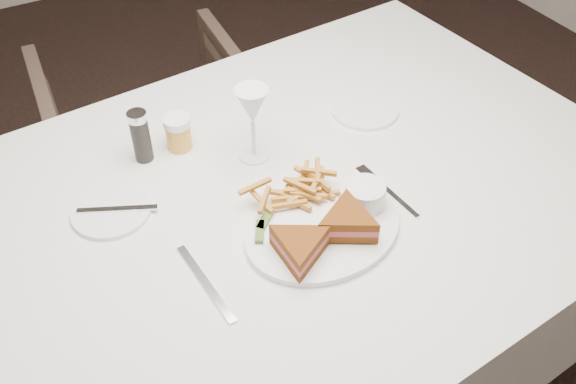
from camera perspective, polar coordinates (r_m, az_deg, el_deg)
The scene contains 4 objects.
ground at distance 2.00m, azimuth -9.31°, elevation -13.86°, with size 5.00×5.00×0.00m, color black.
table at distance 1.61m, azimuth -0.88°, elevation -10.04°, with size 1.56×1.04×0.75m, color silver.
chair_far at distance 2.20m, azimuth -11.82°, elevation 4.91°, with size 0.65×0.60×0.66m, color #423228.
table_setting at distance 1.28m, azimuth 0.09°, elevation 0.07°, with size 0.80×0.57×0.18m.
Camera 1 is at (-0.25, -1.09, 1.66)m, focal length 40.00 mm.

